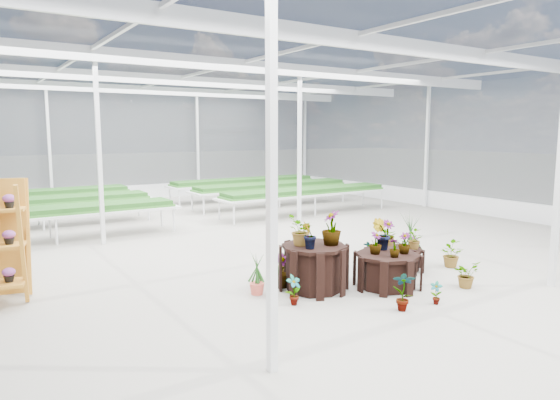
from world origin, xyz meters
TOP-DOWN VIEW (x-y plane):
  - ground_plane at (0.00, 0.00)m, footprint 24.00×24.00m
  - greenhouse_shell at (0.00, 0.00)m, footprint 18.00×24.00m
  - steel_frame at (0.00, 0.00)m, footprint 18.00×24.00m
  - nursery_benches at (0.00, 7.20)m, footprint 16.00×7.00m
  - plinth_tall at (-0.76, -1.82)m, footprint 1.51×1.51m
  - plinth_mid at (0.44, -2.42)m, footprint 1.29×1.29m
  - plinth_low at (1.44, -1.72)m, footprint 1.14×1.14m
  - nursery_plants at (0.44, -1.78)m, footprint 4.76×3.24m

SIDE VIEW (x-z plane):
  - ground_plane at x=0.00m, z-range 0.00..0.00m
  - plinth_low at x=1.44m, z-range 0.00..0.45m
  - plinth_mid at x=0.44m, z-range 0.00..0.62m
  - plinth_tall at x=-0.76m, z-range 0.00..0.82m
  - nursery_benches at x=0.00m, z-range 0.00..0.84m
  - nursery_plants at x=0.44m, z-range -0.16..1.27m
  - greenhouse_shell at x=0.00m, z-range 0.00..4.50m
  - steel_frame at x=0.00m, z-range 0.00..4.50m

